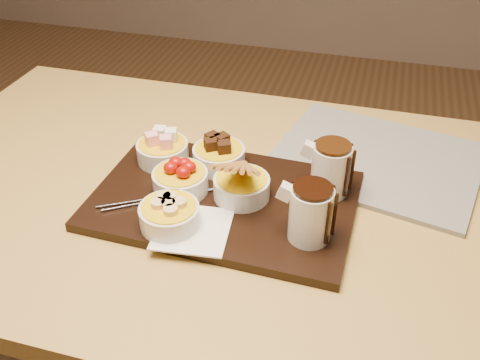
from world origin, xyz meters
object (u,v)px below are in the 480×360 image
(pitcher_milk_chocolate, at_px, (331,170))
(serving_board, at_px, (224,200))
(pitcher_dark_chocolate, at_px, (311,214))
(dining_table, at_px, (200,226))
(bowl_strawberries, at_px, (180,181))
(newspaper, at_px, (376,159))

(pitcher_milk_chocolate, bearing_deg, serving_board, -158.20)
(serving_board, height_order, pitcher_dark_chocolate, pitcher_dark_chocolate)
(serving_board, distance_m, pitcher_dark_chocolate, 0.18)
(dining_table, xyz_separation_m, bowl_strawberries, (-0.02, -0.04, 0.14))
(pitcher_dark_chocolate, distance_m, pitcher_milk_chocolate, 0.13)
(bowl_strawberries, xyz_separation_m, pitcher_milk_chocolate, (0.26, 0.07, 0.03))
(newspaper, bearing_deg, serving_board, -127.53)
(bowl_strawberries, distance_m, pitcher_dark_chocolate, 0.25)
(pitcher_dark_chocolate, distance_m, newspaper, 0.30)
(serving_board, bearing_deg, bowl_strawberries, -176.42)
(dining_table, relative_size, bowl_strawberries, 12.00)
(serving_board, distance_m, bowl_strawberries, 0.08)
(pitcher_milk_chocolate, xyz_separation_m, newspaper, (0.08, 0.15, -0.06))
(serving_board, xyz_separation_m, bowl_strawberries, (-0.08, -0.00, 0.03))
(pitcher_milk_chocolate, relative_size, newspaper, 0.24)
(dining_table, bearing_deg, serving_board, -31.75)
(bowl_strawberries, xyz_separation_m, pitcher_dark_chocolate, (0.24, -0.06, 0.03))
(pitcher_milk_chocolate, bearing_deg, pitcher_dark_chocolate, -94.40)
(serving_board, distance_m, newspaper, 0.33)
(dining_table, xyz_separation_m, serving_board, (0.06, -0.04, 0.11))
(dining_table, height_order, bowl_strawberries, bowl_strawberries)
(pitcher_dark_chocolate, bearing_deg, pitcher_milk_chocolate, 85.60)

